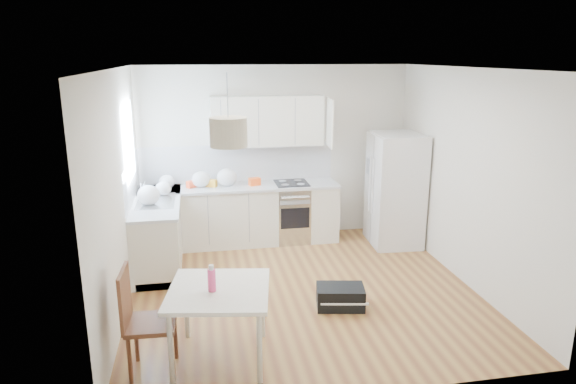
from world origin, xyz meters
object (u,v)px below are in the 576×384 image
object	(u,v)px
dining_chair	(151,321)
gym_bag	(340,297)
refrigerator	(396,189)
dining_table	(219,296)

from	to	relation	value
dining_chair	gym_bag	distance (m)	2.27
refrigerator	gym_bag	size ratio (longest dim) A/B	3.15
dining_table	gym_bag	xyz separation A→B (m)	(1.42, 0.80, -0.53)
refrigerator	dining_table	world-z (taller)	refrigerator
dining_chair	gym_bag	size ratio (longest dim) A/B	1.88
gym_bag	dining_table	bearing A→B (deg)	-140.15
gym_bag	refrigerator	bearing A→B (deg)	64.06
refrigerator	dining_chair	bearing A→B (deg)	-137.84
dining_chair	refrigerator	bearing A→B (deg)	42.07
dining_table	dining_chair	xyz separation A→B (m)	(-0.62, -0.10, -0.14)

